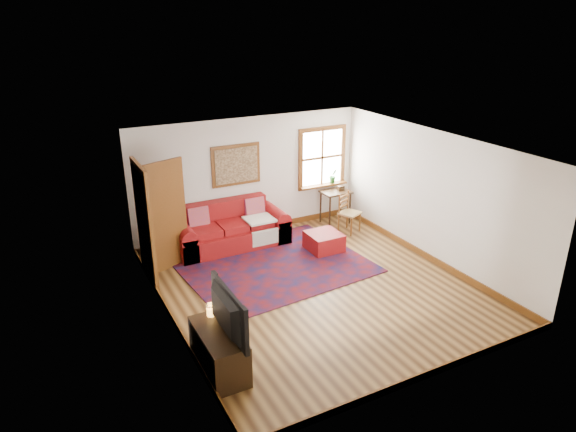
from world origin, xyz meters
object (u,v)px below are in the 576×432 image
red_leather_sofa (230,232)px  side_table (336,196)px  ladder_back_chair (348,211)px  media_cabinet (219,351)px  red_ottoman (324,242)px

red_leather_sofa → side_table: (2.54, 0.04, 0.33)m
red_leather_sofa → ladder_back_chair: red_leather_sofa is taller
red_leather_sofa → media_cabinet: 3.96m
red_ottoman → ladder_back_chair: (0.95, 0.59, 0.28)m
media_cabinet → side_table: bearing=41.5°
red_leather_sofa → ladder_back_chair: (2.51, -0.50, 0.17)m
media_cabinet → ladder_back_chair: bearing=37.2°
red_ottoman → side_table: (0.98, 1.13, 0.45)m
red_ottoman → media_cabinet: bearing=-141.0°
ladder_back_chair → media_cabinet: ladder_back_chair is taller
red_ottoman → red_leather_sofa: bearing=145.4°
side_table → media_cabinet: 5.54m
red_leather_sofa → ladder_back_chair: 2.57m
side_table → ladder_back_chair: (-0.03, -0.54, -0.16)m
red_leather_sofa → media_cabinet: (-1.60, -3.62, -0.00)m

